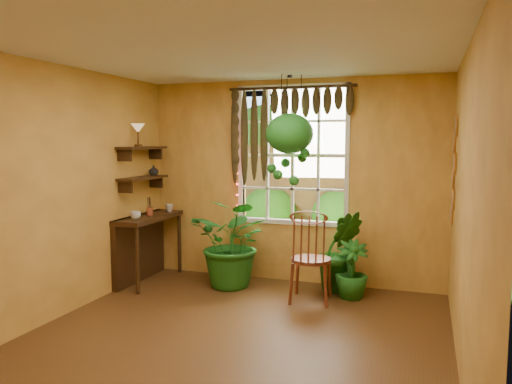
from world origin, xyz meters
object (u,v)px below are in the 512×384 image
(potted_plant_left, at_px, (234,243))
(hanging_basket, at_px, (290,140))
(counter_ledge, at_px, (142,240))
(windsor_chair, at_px, (310,271))
(potted_plant_mid, at_px, (340,251))

(potted_plant_left, xyz_separation_m, hanging_basket, (0.70, 0.13, 1.33))
(counter_ledge, height_order, hanging_basket, hanging_basket)
(windsor_chair, height_order, potted_plant_mid, windsor_chair)
(windsor_chair, bearing_deg, potted_plant_mid, 60.52)
(potted_plant_mid, xyz_separation_m, hanging_basket, (-0.62, -0.14, 1.39))
(windsor_chair, bearing_deg, potted_plant_left, 161.86)
(potted_plant_mid, bearing_deg, counter_ledge, -171.47)
(potted_plant_left, relative_size, potted_plant_mid, 1.13)
(counter_ledge, xyz_separation_m, potted_plant_mid, (2.60, 0.39, -0.04))
(windsor_chair, distance_m, potted_plant_mid, 0.61)
(potted_plant_left, xyz_separation_m, potted_plant_mid, (1.32, 0.26, -0.07))
(potted_plant_left, bearing_deg, counter_ledge, -174.33)
(counter_ledge, bearing_deg, windsor_chair, -3.40)
(hanging_basket, bearing_deg, potted_plant_mid, 12.52)
(windsor_chair, relative_size, potted_plant_left, 1.09)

